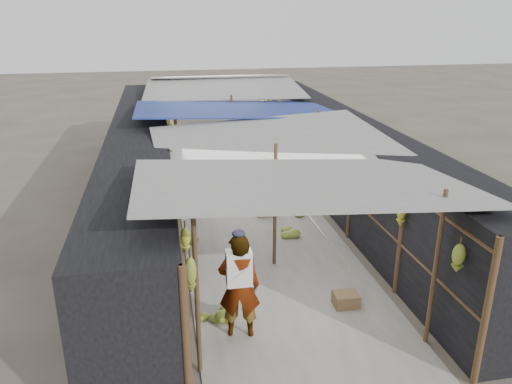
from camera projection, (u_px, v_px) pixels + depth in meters
ground at (317, 356)px, 7.67m from camera, size 80.00×80.00×0.00m
aisle_slab at (246, 204)px, 13.67m from camera, size 3.60×16.00×0.02m
stall_left at (142, 170)px, 12.80m from camera, size 1.40×15.00×2.30m
stall_right at (342, 159)px, 13.75m from camera, size 1.40×15.00×2.30m
crate_near at (346, 300)px, 8.91m from camera, size 0.46×0.37×0.26m
crate_mid at (266, 209)px, 12.92m from camera, size 0.55×0.45×0.32m
crate_back at (206, 183)px, 14.99m from camera, size 0.51×0.47×0.27m
black_basin at (279, 179)px, 15.40m from camera, size 0.66×0.66×0.20m
vendor_elderly at (239, 286)px, 7.86m from camera, size 0.72×0.54×1.81m
shopper_blue at (204, 176)px, 13.64m from camera, size 0.87×0.77×1.51m
vendor_seated at (262, 165)px, 15.66m from camera, size 0.59×0.67×0.90m
market_canopy at (244, 115)px, 13.16m from camera, size 5.62×15.20×2.77m
hanging_bananas at (244, 146)px, 13.15m from camera, size 3.96×13.69×0.82m
floor_bananas at (257, 197)px, 13.80m from camera, size 3.69×10.67×0.36m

